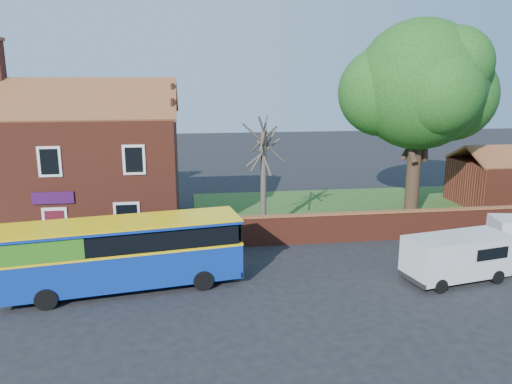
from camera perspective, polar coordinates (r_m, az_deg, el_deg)
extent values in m
plane|color=black|center=(19.55, -6.13, -13.22)|extent=(120.00, 120.00, 0.00)
cube|color=gray|center=(25.66, -22.57, -7.48)|extent=(18.00, 3.50, 0.12)
cube|color=slate|center=(24.08, -23.59, -8.89)|extent=(18.00, 0.15, 0.14)
cube|color=#426B28|center=(34.44, 15.19, -1.84)|extent=(26.00, 12.00, 0.04)
cube|color=maroon|center=(30.24, -20.47, 2.01)|extent=(12.00, 8.00, 6.50)
cube|color=brown|center=(27.83, -22.04, 9.83)|extent=(12.30, 4.08, 2.16)
cube|color=brown|center=(31.73, -20.34, 10.26)|extent=(12.30, 4.08, 2.16)
cube|color=black|center=(26.16, -22.53, 3.22)|extent=(1.10, 0.06, 1.50)
cube|color=#4C0F19|center=(26.90, -21.89, -4.14)|extent=(0.95, 0.04, 2.10)
cube|color=silver|center=(26.91, -21.89, -4.03)|extent=(1.20, 0.06, 2.30)
cube|color=#350D3D|center=(26.47, -22.21, -0.63)|extent=(2.00, 0.06, 0.60)
cube|color=maroon|center=(29.05, 19.88, -3.45)|extent=(22.00, 0.30, 1.50)
cube|color=brown|center=(28.84, 20.01, -1.93)|extent=(22.00, 0.38, 0.10)
cube|color=brown|center=(39.22, 27.00, 4.24)|extent=(8.20, 2.56, 1.24)
cube|color=#0E319A|center=(21.49, -14.67, -7.95)|extent=(9.68, 3.81, 1.50)
cube|color=yellow|center=(21.24, -14.78, -6.06)|extent=(9.70, 3.83, 0.10)
cube|color=black|center=(21.10, -14.85, -4.90)|extent=(9.31, 3.77, 0.75)
cube|color=#37801B|center=(21.25, -23.29, -5.43)|extent=(3.54, 2.87, 0.80)
cube|color=#0E319A|center=(20.95, -14.93, -3.60)|extent=(9.68, 3.81, 0.14)
cube|color=yellow|center=(20.93, -14.95, -3.39)|extent=(9.73, 3.86, 0.06)
cylinder|color=black|center=(20.86, -22.86, -11.19)|extent=(0.88, 0.41, 0.85)
cylinder|color=black|center=(22.88, -22.36, -8.98)|extent=(0.88, 0.41, 0.85)
cylinder|color=black|center=(21.01, -6.05, -9.99)|extent=(0.88, 0.41, 0.85)
cylinder|color=black|center=(23.02, -7.12, -7.91)|extent=(0.88, 0.41, 0.85)
cube|color=silver|center=(23.21, 21.98, -6.74)|extent=(4.83, 2.66, 1.74)
cube|color=black|center=(24.48, 25.70, -5.40)|extent=(0.37, 1.54, 0.68)
cube|color=black|center=(24.94, 25.77, -7.63)|extent=(0.45, 1.81, 0.22)
cylinder|color=black|center=(22.00, 20.32, -10.04)|extent=(0.63, 0.33, 0.60)
cylinder|color=black|center=(23.23, 17.66, -8.58)|extent=(0.63, 0.33, 0.60)
cylinder|color=black|center=(23.88, 25.84, -8.71)|extent=(0.63, 0.33, 0.60)
cylinder|color=black|center=(25.01, 23.10, -7.47)|extent=(0.63, 0.33, 0.60)
cylinder|color=black|center=(28.26, 26.15, -5.46)|extent=(0.61, 0.32, 0.58)
cylinder|color=black|center=(32.80, 17.52, 1.70)|extent=(0.87, 0.87, 4.98)
sphere|color=#357424|center=(32.22, 18.22, 11.56)|extent=(7.80, 7.80, 7.80)
sphere|color=#357424|center=(33.67, 21.34, 10.25)|extent=(5.63, 5.63, 5.63)
sphere|color=#357424|center=(31.99, 14.27, 11.02)|extent=(5.41, 5.41, 5.41)
cylinder|color=#4C4238|center=(27.61, 0.86, 1.01)|extent=(0.33, 0.33, 5.71)
cylinder|color=#4C4238|center=(27.25, 0.88, 5.21)|extent=(0.34, 2.78, 2.24)
cylinder|color=#4C4238|center=(27.28, 0.88, 4.78)|extent=(1.45, 2.05, 2.05)
cylinder|color=#4C4238|center=(27.23, 0.88, 5.63)|extent=(2.34, 1.07, 2.27)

